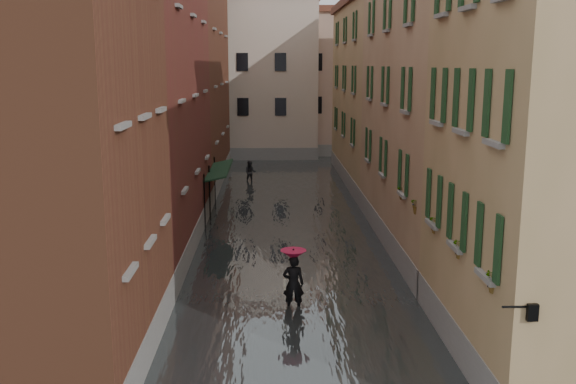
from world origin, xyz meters
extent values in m
plane|color=#4F4F51|center=(0.00, 0.00, 0.00)|extent=(120.00, 120.00, 0.00)
cube|color=#454C4D|center=(0.00, 13.00, 0.10)|extent=(10.00, 60.00, 0.20)
cube|color=brown|center=(-7.00, -2.00, 6.50)|extent=(6.00, 8.00, 13.00)
cube|color=maroon|center=(-7.00, 9.00, 6.25)|extent=(6.00, 14.00, 12.50)
cube|color=brown|center=(-7.00, 24.00, 7.00)|extent=(6.00, 16.00, 14.00)
cube|color=tan|center=(7.00, 9.00, 6.50)|extent=(6.00, 14.00, 13.00)
cube|color=olive|center=(7.00, 24.00, 5.75)|extent=(6.00, 16.00, 11.50)
cube|color=#B6A690|center=(-3.00, 38.00, 6.50)|extent=(12.00, 9.00, 13.00)
cube|color=tan|center=(6.00, 40.00, 6.00)|extent=(10.00, 9.00, 12.00)
cube|color=black|center=(-3.45, 12.92, 2.55)|extent=(1.09, 2.66, 0.31)
cylinder|color=black|center=(-3.95, 11.59, 1.40)|extent=(0.06, 0.06, 2.80)
cylinder|color=black|center=(-3.95, 14.26, 1.40)|extent=(0.06, 0.06, 2.80)
cube|color=black|center=(-3.45, 15.69, 2.55)|extent=(1.09, 3.23, 0.31)
cylinder|color=black|center=(-3.95, 14.07, 1.40)|extent=(0.06, 0.06, 2.80)
cylinder|color=black|center=(-3.95, 17.31, 1.40)|extent=(0.06, 0.06, 2.80)
cylinder|color=black|center=(4.05, -6.00, 3.10)|extent=(0.60, 0.05, 0.05)
cube|color=black|center=(4.35, -6.00, 3.00)|extent=(0.22, 0.22, 0.35)
cube|color=beige|center=(4.35, -6.00, 3.00)|extent=(0.14, 0.14, 0.24)
cube|color=#9C6333|center=(4.12, -4.67, 3.15)|extent=(0.22, 0.85, 0.18)
imported|color=#265926|center=(4.12, -4.67, 3.57)|extent=(0.59, 0.51, 0.66)
cube|color=#9C6333|center=(4.12, -2.14, 3.15)|extent=(0.22, 0.85, 0.18)
imported|color=#265926|center=(4.12, -2.14, 3.57)|extent=(0.59, 0.51, 0.66)
cube|color=#9C6333|center=(4.12, 0.38, 3.15)|extent=(0.22, 0.85, 0.18)
imported|color=#265926|center=(4.12, 0.38, 3.57)|extent=(0.59, 0.51, 0.66)
cube|color=#9C6333|center=(4.12, 2.87, 3.15)|extent=(0.22, 0.85, 0.18)
imported|color=#265926|center=(4.12, 2.87, 3.57)|extent=(0.59, 0.51, 0.66)
cube|color=#9C6333|center=(4.12, 5.24, 3.15)|extent=(0.22, 0.85, 0.18)
imported|color=#265926|center=(4.12, 5.24, 3.57)|extent=(0.59, 0.51, 0.66)
imported|color=black|center=(-0.13, 1.59, 0.94)|extent=(0.70, 0.47, 1.89)
cube|color=beige|center=(-0.41, 1.64, 0.95)|extent=(0.08, 0.30, 0.38)
cylinder|color=black|center=(-0.13, 1.59, 1.35)|extent=(0.02, 0.02, 1.00)
cone|color=#B80C34|center=(-0.13, 1.59, 1.92)|extent=(0.86, 0.86, 0.28)
imported|color=black|center=(-2.18, 24.12, 0.78)|extent=(0.78, 0.63, 1.55)
camera|label=1|loc=(-0.85, -17.94, 7.85)|focal=40.00mm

